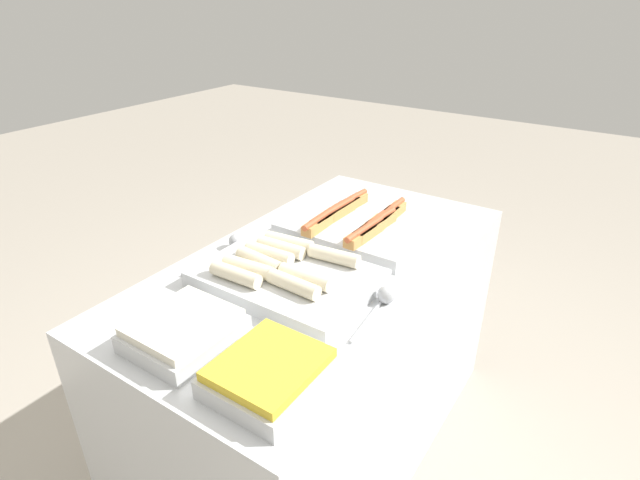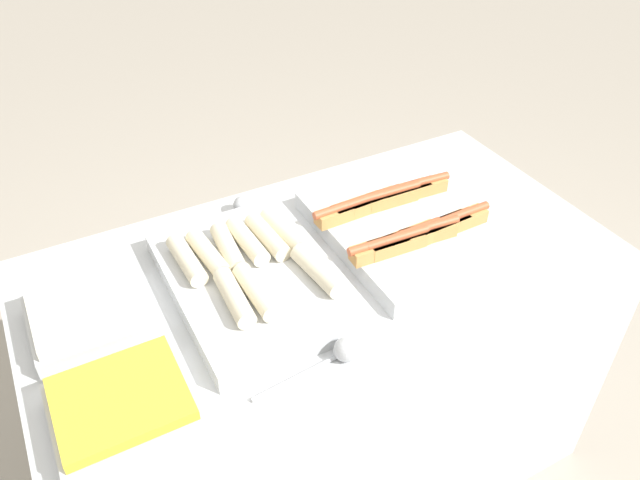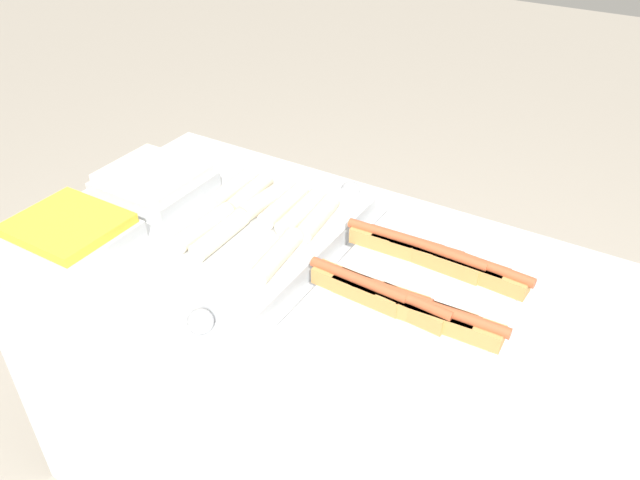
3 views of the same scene
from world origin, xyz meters
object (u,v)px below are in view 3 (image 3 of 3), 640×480
(tray_side_back, at_px, (154,182))
(serving_spoon_near, at_px, (195,320))
(tray_hotdogs, at_px, (418,290))
(tray_wraps, at_px, (256,231))
(tray_side_front, at_px, (70,234))
(serving_spoon_far, at_px, (345,191))

(tray_side_back, height_order, serving_spoon_near, tray_side_back)
(tray_hotdogs, height_order, tray_wraps, tray_hotdogs)
(tray_wraps, bearing_deg, tray_side_front, -147.49)
(tray_wraps, xyz_separation_m, tray_side_front, (-0.37, -0.24, -0.00))
(tray_side_front, relative_size, tray_side_back, 1.00)
(tray_side_back, bearing_deg, tray_side_front, -90.00)
(tray_wraps, relative_size, serving_spoon_near, 2.10)
(tray_wraps, distance_m, serving_spoon_near, 0.31)
(tray_side_back, distance_m, serving_spoon_far, 0.51)
(tray_side_back, relative_size, serving_spoon_far, 0.96)
(tray_wraps, distance_m, tray_side_back, 0.37)
(tray_side_back, bearing_deg, serving_spoon_near, -38.65)
(tray_side_front, xyz_separation_m, serving_spoon_near, (0.44, -0.07, -0.01))
(tray_side_back, bearing_deg, serving_spoon_far, 28.47)
(tray_hotdogs, distance_m, tray_wraps, 0.42)
(tray_hotdogs, xyz_separation_m, tray_side_front, (-0.79, -0.23, -0.00))
(tray_side_front, height_order, serving_spoon_far, tray_side_front)
(tray_hotdogs, height_order, tray_side_front, tray_hotdogs)
(tray_wraps, height_order, serving_spoon_near, tray_wraps)
(tray_hotdogs, xyz_separation_m, serving_spoon_far, (-0.34, 0.30, -0.02))
(tray_hotdogs, distance_m, tray_side_front, 0.83)
(tray_wraps, xyz_separation_m, tray_side_back, (-0.37, 0.05, -0.00))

